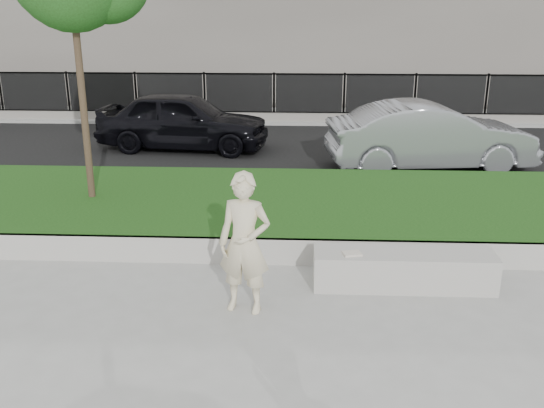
# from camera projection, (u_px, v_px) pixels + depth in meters

# --- Properties ---
(ground) EXTENTS (90.00, 90.00, 0.00)m
(ground) POSITION_uv_depth(u_px,v_px,m) (279.00, 297.00, 7.94)
(ground) COLOR gray
(ground) RESTS_ON ground
(grass_bank) EXTENTS (34.00, 4.00, 0.40)m
(grass_bank) POSITION_uv_depth(u_px,v_px,m) (285.00, 209.00, 10.72)
(grass_bank) COLOR black
(grass_bank) RESTS_ON ground
(grass_kerb) EXTENTS (34.00, 0.08, 0.40)m
(grass_kerb) POSITION_uv_depth(u_px,v_px,m) (281.00, 252.00, 8.86)
(grass_kerb) COLOR #A4A199
(grass_kerb) RESTS_ON ground
(street) EXTENTS (34.00, 7.00, 0.04)m
(street) POSITION_uv_depth(u_px,v_px,m) (291.00, 148.00, 15.99)
(street) COLOR black
(street) RESTS_ON ground
(far_pavement) EXTENTS (34.00, 3.00, 0.12)m
(far_pavement) POSITION_uv_depth(u_px,v_px,m) (293.00, 117.00, 20.25)
(far_pavement) COLOR gray
(far_pavement) RESTS_ON ground
(iron_fence) EXTENTS (32.00, 0.30, 1.50)m
(iron_fence) POSITION_uv_depth(u_px,v_px,m) (293.00, 107.00, 19.15)
(iron_fence) COLOR slate
(iron_fence) RESTS_ON far_pavement
(stone_bench) EXTENTS (2.42, 0.60, 0.49)m
(stone_bench) POSITION_uv_depth(u_px,v_px,m) (403.00, 269.00, 8.17)
(stone_bench) COLOR #A4A199
(stone_bench) RESTS_ON ground
(man) EXTENTS (0.72, 0.55, 1.78)m
(man) POSITION_uv_depth(u_px,v_px,m) (245.00, 244.00, 7.34)
(man) COLOR beige
(man) RESTS_ON ground
(book) EXTENTS (0.27, 0.22, 0.03)m
(book) POSITION_uv_depth(u_px,v_px,m) (352.00, 254.00, 8.02)
(book) COLOR beige
(book) RESTS_ON stone_bench
(car_dark) EXTENTS (4.55, 2.22, 1.50)m
(car_dark) POSITION_uv_depth(u_px,v_px,m) (183.00, 120.00, 15.60)
(car_dark) COLOR black
(car_dark) RESTS_ON street
(car_silver) EXTENTS (4.77, 2.19, 1.52)m
(car_silver) POSITION_uv_depth(u_px,v_px,m) (430.00, 136.00, 13.71)
(car_silver) COLOR gray
(car_silver) RESTS_ON street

